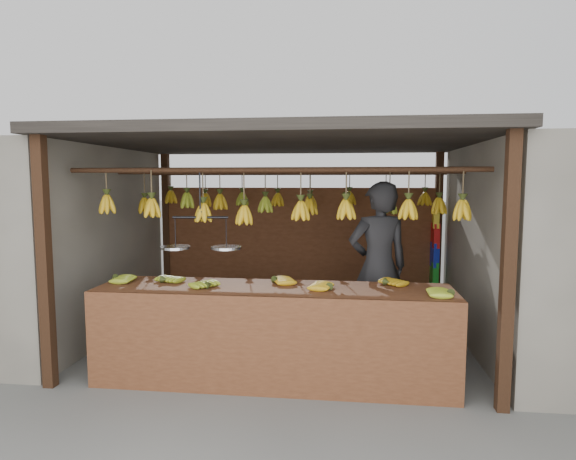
# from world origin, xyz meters

# --- Properties ---
(ground) EXTENTS (80.00, 80.00, 0.00)m
(ground) POSITION_xyz_m (0.00, 0.00, 0.00)
(ground) COLOR #5B5B57
(stall) EXTENTS (4.30, 3.30, 2.40)m
(stall) POSITION_xyz_m (0.00, 0.33, 1.97)
(stall) COLOR black
(stall) RESTS_ON ground
(neighbor_left) EXTENTS (3.00, 3.00, 2.30)m
(neighbor_left) POSITION_xyz_m (-3.60, 0.00, 1.15)
(neighbor_left) COLOR slate
(neighbor_left) RESTS_ON ground
(counter) EXTENTS (3.42, 0.76, 0.96)m
(counter) POSITION_xyz_m (0.03, -1.23, 0.70)
(counter) COLOR brown
(counter) RESTS_ON ground
(hanging_bananas) EXTENTS (3.64, 2.24, 0.39)m
(hanging_bananas) POSITION_xyz_m (0.01, 0.01, 1.63)
(hanging_bananas) COLOR #C39214
(hanging_bananas) RESTS_ON ground
(balance_scale) EXTENTS (0.78, 0.34, 0.76)m
(balance_scale) POSITION_xyz_m (-0.70, -1.00, 1.29)
(balance_scale) COLOR black
(balance_scale) RESTS_ON ground
(vendor) EXTENTS (0.79, 0.64, 1.89)m
(vendor) POSITION_xyz_m (1.06, -0.14, 0.95)
(vendor) COLOR #262628
(vendor) RESTS_ON ground
(bag_bundles) EXTENTS (0.08, 0.26, 1.16)m
(bag_bundles) POSITION_xyz_m (1.94, 1.35, 1.01)
(bag_bundles) COLOR yellow
(bag_bundles) RESTS_ON ground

